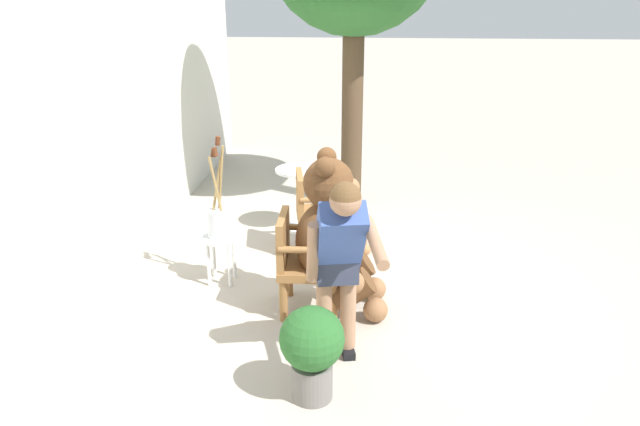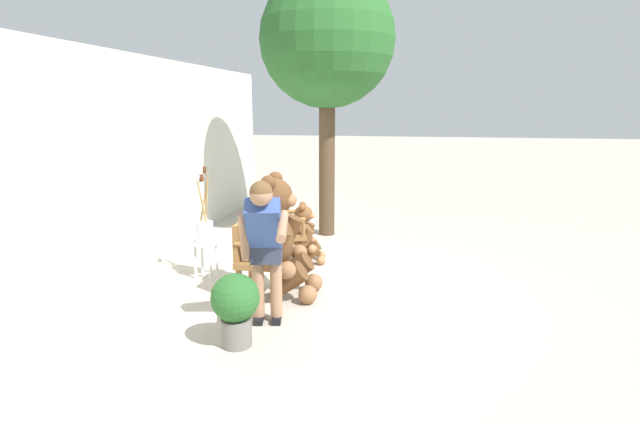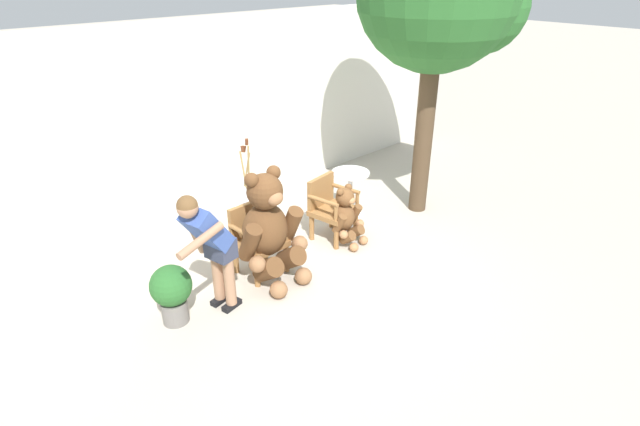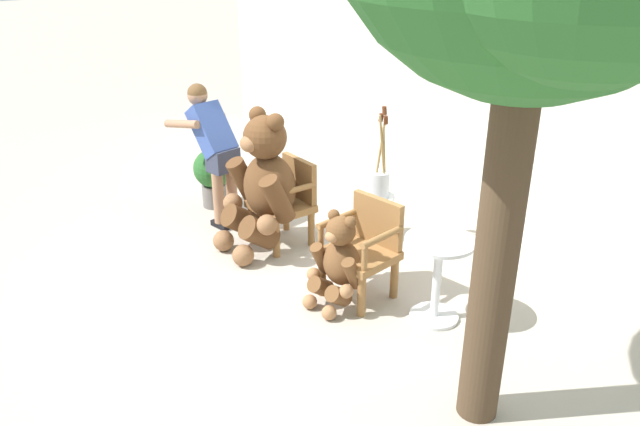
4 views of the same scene
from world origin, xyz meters
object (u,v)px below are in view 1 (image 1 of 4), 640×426
(wooden_chair_left, at_px, (303,260))
(teddy_bear_large, at_px, (333,236))
(white_stool, at_px, (221,247))
(teddy_bear_small, at_px, (344,215))
(brush_bucket, at_px, (219,219))
(round_side_table, at_px, (300,192))
(potted_plant, at_px, (312,347))
(wooden_chair_right, at_px, (316,210))
(person_visitor, at_px, (340,254))

(wooden_chair_left, height_order, teddy_bear_large, teddy_bear_large)
(wooden_chair_left, distance_m, white_stool, 0.95)
(teddy_bear_large, height_order, teddy_bear_small, teddy_bear_large)
(brush_bucket, relative_size, round_side_table, 1.31)
(round_side_table, bearing_deg, wooden_chair_left, -172.81)
(potted_plant, bearing_deg, white_stool, 30.97)
(wooden_chair_right, relative_size, round_side_table, 1.19)
(person_visitor, bearing_deg, wooden_chair_right, 9.59)
(teddy_bear_large, xyz_separation_m, brush_bucket, (0.45, 1.09, -0.05))
(potted_plant, bearing_deg, brush_bucket, 30.93)
(wooden_chair_left, height_order, white_stool, wooden_chair_left)
(wooden_chair_left, bearing_deg, wooden_chair_right, -0.04)
(brush_bucket, bearing_deg, person_visitor, -137.54)
(teddy_bear_small, xyz_separation_m, round_side_table, (0.63, 0.53, 0.04))
(wooden_chair_right, relative_size, person_visitor, 0.58)
(wooden_chair_right, xyz_separation_m, potted_plant, (-2.51, -0.20, -0.07))
(teddy_bear_large, relative_size, teddy_bear_small, 1.68)
(wooden_chair_right, xyz_separation_m, round_side_table, (0.64, 0.24, -0.01))
(teddy_bear_small, bearing_deg, potted_plant, 177.98)
(round_side_table, xyz_separation_m, potted_plant, (-3.15, -0.44, -0.05))
(teddy_bear_small, xyz_separation_m, white_stool, (-0.82, 1.11, -0.06))
(wooden_chair_right, xyz_separation_m, white_stool, (-0.80, 0.83, -0.11))
(wooden_chair_left, bearing_deg, white_stool, 61.31)
(person_visitor, height_order, potted_plant, person_visitor)
(round_side_table, bearing_deg, wooden_chair_right, -159.49)
(brush_bucket, distance_m, potted_plant, 2.01)
(brush_bucket, relative_size, potted_plant, 1.39)
(white_stool, bearing_deg, brush_bucket, 4.91)
(wooden_chair_right, bearing_deg, teddy_bear_large, -168.42)
(teddy_bear_large, bearing_deg, teddy_bear_small, -1.31)
(wooden_chair_left, xyz_separation_m, teddy_bear_small, (1.27, -0.29, -0.05))
(wooden_chair_left, height_order, potted_plant, wooden_chair_left)
(teddy_bear_small, relative_size, person_visitor, 0.56)
(wooden_chair_left, xyz_separation_m, round_side_table, (1.90, 0.24, -0.01))
(person_visitor, height_order, white_stool, person_visitor)
(wooden_chair_right, relative_size, white_stool, 1.87)
(round_side_table, bearing_deg, teddy_bear_large, -165.31)
(wooden_chair_right, bearing_deg, person_visitor, -170.41)
(person_visitor, bearing_deg, teddy_bear_small, 1.84)
(potted_plant, bearing_deg, person_visitor, -20.55)
(brush_bucket, bearing_deg, white_stool, -175.09)
(white_stool, relative_size, round_side_table, 0.64)
(wooden_chair_left, height_order, brush_bucket, brush_bucket)
(teddy_bear_large, height_order, person_visitor, person_visitor)
(teddy_bear_large, distance_m, round_side_table, 1.97)
(brush_bucket, height_order, round_side_table, brush_bucket)
(person_visitor, distance_m, white_stool, 1.83)
(round_side_table, bearing_deg, teddy_bear_small, -139.92)
(teddy_bear_large, distance_m, white_stool, 1.22)
(wooden_chair_right, xyz_separation_m, person_visitor, (-2.09, -0.35, 0.43))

